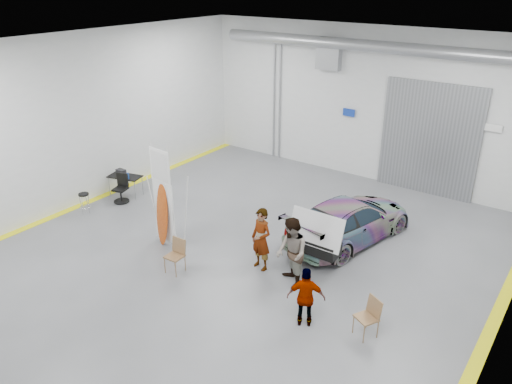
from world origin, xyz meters
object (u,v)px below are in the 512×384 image
Objects in this scene: person_b at (291,253)px; folding_chair_far at (366,324)px; person_a at (261,239)px; person_c at (306,297)px; surfboard_display at (163,205)px; shop_stool at (85,203)px; folding_chair_near at (175,262)px; sedan_car at (350,220)px; work_table at (124,176)px; office_chair at (122,190)px.

folding_chair_far is (2.51, -0.73, -0.68)m from person_b.
person_c is (2.29, -1.43, -0.15)m from person_a.
shop_stool is at bearing -171.52° from surfboard_display.
folding_chair_far is (5.47, 0.62, -0.00)m from folding_chair_near.
sedan_car is 5.76m from surfboard_display.
sedan_car is 3.20m from person_b.
work_table is at bearing 149.84° from folding_chair_near.
person_b is 2.67× the size of shop_stool.
person_b is at bearing -24.38° from office_chair.
person_c is 0.47× the size of surfboard_display.
work_table is (-8.24, 1.40, -0.21)m from person_b.
person_c is 1.15× the size of work_table.
office_chair is (-4.87, 2.26, 0.16)m from folding_chair_near.
person_c is (1.17, -1.21, -0.21)m from person_b.
person_c is at bearing -31.01° from office_chair.
person_a is 3.26m from surfboard_display.
folding_chair_near is at bearing -25.56° from person_c.
surfboard_display is (-4.47, -3.57, 0.64)m from sedan_car.
work_table is at bearing -43.06° from person_c.
person_b is (-0.16, -3.18, 0.30)m from sedan_car.
shop_stool is at bearing -32.08° from person_c.
person_a is 0.94× the size of person_b.
folding_chair_near is (-3.13, -4.54, -0.38)m from sedan_car.
person_a reaches higher than folding_chair_near.
surfboard_display is at bearing 1.26° from shop_stool.
office_chair is (-9.00, 2.12, -0.32)m from person_c.
shop_stool is (-3.85, -0.08, -0.96)m from surfboard_display.
person_c is at bearing -133.19° from folding_chair_far.
sedan_car is 5.52m from folding_chair_near.
office_chair is at bearing 28.30° from sedan_car.
person_a is at bearing 18.08° from surfboard_display.
person_c is at bearing -15.49° from work_table.
person_c reaches higher than folding_chair_far.
work_table is at bearing 162.77° from surfboard_display.
person_a reaches higher than folding_chair_far.
sedan_car is at bearing 148.17° from folding_chair_far.
person_c is (1.00, -4.39, 0.09)m from sedan_car.
sedan_car is 2.39× the size of person_b.
shop_stool is 1.92m from work_table.
sedan_car is 4.87× the size of folding_chair_far.
sedan_car is at bearing 126.78° from person_b.
person_b is at bearing 99.55° from sedan_car.
folding_chair_far is at bearing -26.79° from office_chair.
person_a is 7.09m from shop_stool.
shop_stool is at bearing 36.15° from sedan_car.
surfboard_display is (-4.31, -0.39, 0.34)m from person_b.
person_c reaches higher than folding_chair_near.
folding_chair_near reaches higher than folding_chair_far.
office_chair is at bearing 166.98° from surfboard_display.
shop_stool is (-5.19, 0.88, 0.06)m from folding_chair_near.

